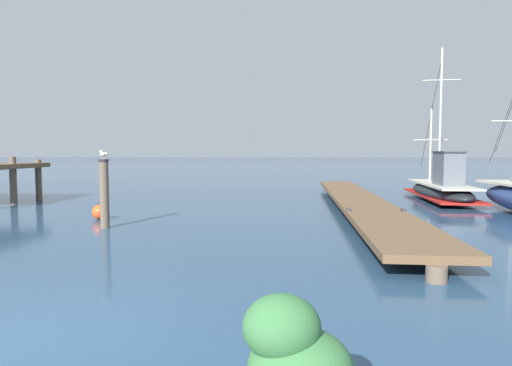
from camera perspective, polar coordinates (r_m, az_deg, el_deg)
ground_plane at (r=6.00m, az=-30.15°, el=-18.10°), size 400.00×400.00×0.00m
floating_dock at (r=17.39m, az=13.10°, el=-2.18°), size 2.07×19.45×0.53m
fishing_boat_0 at (r=21.83m, az=22.95°, el=-0.52°), size 2.32×7.68×7.01m
mooring_piling at (r=13.46m, az=-19.10°, el=-1.18°), size 0.30×0.30×2.00m
perched_seagull at (r=13.40m, az=-19.19°, el=3.56°), size 0.34×0.27×0.26m
mooring_buoy at (r=15.31m, az=-19.62°, el=-3.57°), size 0.49×0.49×0.57m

